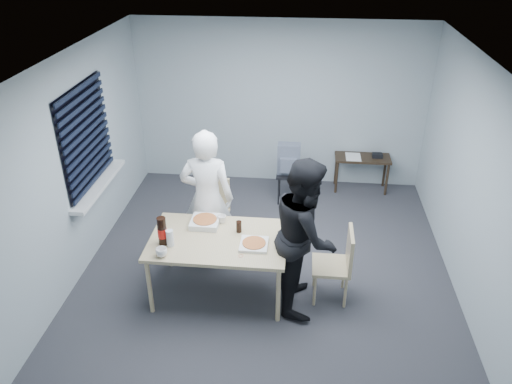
# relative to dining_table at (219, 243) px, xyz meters

# --- Properties ---
(room) EXTENTS (5.00, 5.00, 5.00)m
(room) POSITION_rel_dining_table_xyz_m (-1.70, 0.82, 0.76)
(room) COLOR #323238
(room) RESTS_ON ground
(dining_table) EXTENTS (1.52, 0.96, 0.74)m
(dining_table) POSITION_rel_dining_table_xyz_m (0.00, 0.00, 0.00)
(dining_table) COLOR tan
(dining_table) RESTS_ON ground
(chair_far) EXTENTS (0.42, 0.42, 0.89)m
(chair_far) POSITION_rel_dining_table_xyz_m (-0.25, 1.04, -0.17)
(chair_far) COLOR tan
(chair_far) RESTS_ON ground
(chair_right) EXTENTS (0.42, 0.42, 0.89)m
(chair_right) POSITION_rel_dining_table_xyz_m (1.35, 0.04, -0.17)
(chair_right) COLOR tan
(chair_right) RESTS_ON ground
(person_white) EXTENTS (0.65, 0.42, 1.77)m
(person_white) POSITION_rel_dining_table_xyz_m (-0.23, 0.61, 0.21)
(person_white) COLOR white
(person_white) RESTS_ON ground
(person_black) EXTENTS (0.47, 0.86, 1.77)m
(person_black) POSITION_rel_dining_table_xyz_m (0.96, -0.05, 0.21)
(person_black) COLOR black
(person_black) RESTS_ON ground
(side_table) EXTENTS (0.86, 0.38, 0.57)m
(side_table) POSITION_rel_dining_table_xyz_m (1.83, 2.70, -0.19)
(side_table) COLOR #322416
(side_table) RESTS_ON ground
(stool) EXTENTS (0.35, 0.35, 0.48)m
(stool) POSITION_rel_dining_table_xyz_m (0.69, 2.21, -0.31)
(stool) COLOR black
(stool) RESTS_ON ground
(backpack) EXTENTS (0.34, 0.25, 0.47)m
(backpack) POSITION_rel_dining_table_xyz_m (0.69, 2.19, 0.03)
(backpack) COLOR slate
(backpack) RESTS_ON stool
(pizza_box_a) EXTENTS (0.32, 0.32, 0.08)m
(pizza_box_a) POSITION_rel_dining_table_xyz_m (-0.20, 0.27, 0.10)
(pizza_box_a) COLOR white
(pizza_box_a) RESTS_ON dining_table
(pizza_box_b) EXTENTS (0.30, 0.30, 0.04)m
(pizza_box_b) POSITION_rel_dining_table_xyz_m (0.41, -0.09, 0.08)
(pizza_box_b) COLOR white
(pizza_box_b) RESTS_ON dining_table
(mug_a) EXTENTS (0.17, 0.17, 0.10)m
(mug_a) POSITION_rel_dining_table_xyz_m (-0.54, -0.38, 0.11)
(mug_a) COLOR white
(mug_a) RESTS_ON dining_table
(mug_b) EXTENTS (0.10, 0.10, 0.09)m
(mug_b) POSITION_rel_dining_table_xyz_m (-0.01, 0.34, 0.11)
(mug_b) COLOR white
(mug_b) RESTS_ON dining_table
(cola_glass) EXTENTS (0.08, 0.08, 0.14)m
(cola_glass) POSITION_rel_dining_table_xyz_m (0.21, 0.16, 0.13)
(cola_glass) COLOR black
(cola_glass) RESTS_ON dining_table
(soda_bottle) EXTENTS (0.10, 0.10, 0.33)m
(soda_bottle) POSITION_rel_dining_table_xyz_m (-0.58, -0.16, 0.22)
(soda_bottle) COLOR black
(soda_bottle) RESTS_ON dining_table
(plastic_cups) EXTENTS (0.10, 0.10, 0.19)m
(plastic_cups) POSITION_rel_dining_table_xyz_m (-0.49, -0.18, 0.15)
(plastic_cups) COLOR silver
(plastic_cups) RESTS_ON dining_table
(rubber_band) EXTENTS (0.07, 0.07, 0.00)m
(rubber_band) POSITION_rel_dining_table_xyz_m (0.29, -0.30, 0.06)
(rubber_band) COLOR red
(rubber_band) RESTS_ON dining_table
(papers) EXTENTS (0.30, 0.36, 0.01)m
(papers) POSITION_rel_dining_table_xyz_m (1.68, 2.68, -0.10)
(papers) COLOR white
(papers) RESTS_ON side_table
(black_box) EXTENTS (0.17, 0.14, 0.07)m
(black_box) POSITION_rel_dining_table_xyz_m (2.05, 2.71, -0.07)
(black_box) COLOR black
(black_box) RESTS_ON side_table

